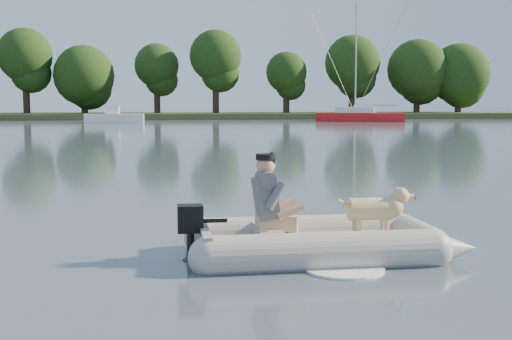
{
  "coord_description": "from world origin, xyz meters",
  "views": [
    {
      "loc": [
        -1.33,
        -7.56,
        1.82
      ],
      "look_at": [
        0.03,
        2.34,
        0.75
      ],
      "focal_mm": 45.0,
      "sensor_mm": 36.0,
      "label": 1
    }
  ],
  "objects": [
    {
      "name": "sailboat",
      "position": [
        15.89,
        48.81,
        0.47
      ],
      "size": [
        8.18,
        4.95,
        10.79
      ],
      "rotation": [
        0.0,
        0.0,
        -0.36
      ],
      "color": "red",
      "rests_on": "water"
    },
    {
      "name": "dog",
      "position": [
        1.08,
        -0.2,
        0.49
      ],
      "size": [
        0.88,
        0.32,
        0.58
      ],
      "primitive_type": null,
      "rotation": [
        0.0,
        0.0,
        0.01
      ],
      "color": "tan",
      "rests_on": "dinghy"
    },
    {
      "name": "man",
      "position": [
        -0.19,
        -0.22,
        0.73
      ],
      "size": [
        0.69,
        0.59,
        1.01
      ],
      "primitive_type": null,
      "rotation": [
        0.0,
        0.0,
        0.01
      ],
      "color": "#5D5D61",
      "rests_on": "dinghy"
    },
    {
      "name": "dinghy",
      "position": [
        0.47,
        -0.26,
        0.55
      ],
      "size": [
        4.2,
        2.62,
        1.3
      ],
      "primitive_type": null,
      "rotation": [
        0.0,
        0.0,
        0.01
      ],
      "color": "#9A9A95",
      "rests_on": "water"
    },
    {
      "name": "water",
      "position": [
        0.0,
        0.0,
        0.0
      ],
      "size": [
        160.0,
        160.0,
        0.0
      ],
      "primitive_type": "plane",
      "color": "#4F606C",
      "rests_on": "ground"
    },
    {
      "name": "shore_bank",
      "position": [
        0.0,
        62.0,
        0.25
      ],
      "size": [
        160.0,
        12.0,
        0.7
      ],
      "primitive_type": "cube",
      "color": "#47512D",
      "rests_on": "water"
    },
    {
      "name": "outboard_motor",
      "position": [
        -1.09,
        -0.28,
        0.29
      ],
      "size": [
        0.39,
        0.28,
        0.74
      ],
      "primitive_type": null,
      "rotation": [
        0.0,
        0.0,
        0.01
      ],
      "color": "black",
      "rests_on": "dinghy"
    },
    {
      "name": "treeline",
      "position": [
        1.46,
        61.1,
        5.39
      ],
      "size": [
        75.85,
        7.35,
        9.27
      ],
      "color": "#332316",
      "rests_on": "shore_bank"
    },
    {
      "name": "motorboat",
      "position": [
        -5.77,
        47.69,
        0.97
      ],
      "size": [
        5.05,
        1.98,
        2.13
      ],
      "primitive_type": null,
      "rotation": [
        0.0,
        0.0,
        -0.01
      ],
      "color": "white",
      "rests_on": "water"
    }
  ]
}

